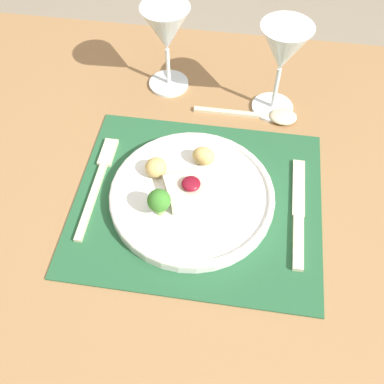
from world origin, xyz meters
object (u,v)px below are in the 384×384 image
fork (99,179)px  spoon (271,116)px  wine_glass_near (283,52)px  dinner_plate (191,194)px  knife (298,219)px  wine_glass_far (166,32)px

fork → spoon: (0.28, 0.19, 0.00)m
fork → wine_glass_near: (0.28, 0.22, 0.12)m
dinner_plate → wine_glass_near: bearing=62.6°
knife → wine_glass_far: size_ratio=1.25×
knife → wine_glass_far: (-0.26, 0.29, 0.11)m
fork → spoon: 0.34m
knife → fork: bearing=175.0°
dinner_plate → wine_glass_far: size_ratio=1.57×
fork → wine_glass_near: 0.38m
wine_glass_near → wine_glass_far: bearing=169.6°
fork → knife: 0.33m
wine_glass_near → spoon: bearing=-93.7°
fork → wine_glass_near: bearing=40.8°
fork → knife: bearing=-2.7°
wine_glass_far → knife: bearing=-48.2°
fork → wine_glass_near: size_ratio=1.19×
dinner_plate → wine_glass_far: (-0.09, 0.28, 0.10)m
knife → wine_glass_near: size_ratio=1.19×
dinner_plate → spoon: 0.24m
dinner_plate → fork: (-0.16, 0.02, -0.01)m
knife → wine_glass_near: (-0.05, 0.25, 0.12)m
dinner_plate → wine_glass_near: size_ratio=1.50×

